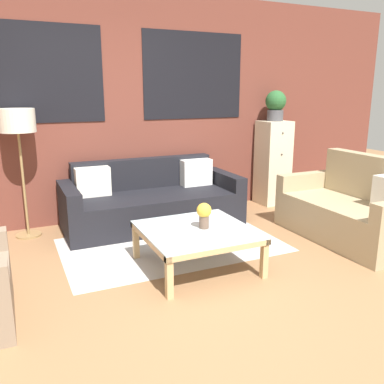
# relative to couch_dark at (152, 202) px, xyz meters

# --- Properties ---
(ground_plane) EXTENTS (16.00, 16.00, 0.00)m
(ground_plane) POSITION_rel_couch_dark_xyz_m (-0.18, -1.95, -0.28)
(ground_plane) COLOR #8E6642
(wall_back_brick) EXTENTS (8.40, 0.09, 2.80)m
(wall_back_brick) POSITION_rel_couch_dark_xyz_m (-0.18, 0.49, 1.13)
(wall_back_brick) COLOR brown
(wall_back_brick) RESTS_ON ground_plane
(rug) EXTENTS (2.28, 1.40, 0.00)m
(rug) POSITION_rel_couch_dark_xyz_m (-0.04, -0.77, -0.28)
(rug) COLOR #BCB7B2
(rug) RESTS_ON ground_plane
(couch_dark) EXTENTS (2.13, 0.88, 0.78)m
(couch_dark) POSITION_rel_couch_dark_xyz_m (0.00, 0.00, 0.00)
(couch_dark) COLOR black
(couch_dark) RESTS_ON ground_plane
(settee_vintage) EXTENTS (0.80, 1.56, 0.92)m
(settee_vintage) POSITION_rel_couch_dark_xyz_m (1.85, -1.40, 0.03)
(settee_vintage) COLOR tan
(settee_vintage) RESTS_ON ground_plane
(coffee_table) EXTENTS (0.97, 0.97, 0.38)m
(coffee_table) POSITION_rel_couch_dark_xyz_m (-0.04, -1.38, 0.05)
(coffee_table) COLOR silver
(coffee_table) RESTS_ON ground_plane
(floor_lamp) EXTENTS (0.38, 0.38, 1.43)m
(floor_lamp) POSITION_rel_couch_dark_xyz_m (-1.43, 0.19, 0.96)
(floor_lamp) COLOR olive
(floor_lamp) RESTS_ON ground_plane
(drawer_cabinet) EXTENTS (0.40, 0.41, 1.20)m
(drawer_cabinet) POSITION_rel_couch_dark_xyz_m (1.93, 0.21, 0.32)
(drawer_cabinet) COLOR beige
(drawer_cabinet) RESTS_ON ground_plane
(potted_plant) EXTENTS (0.29, 0.29, 0.42)m
(potted_plant) POSITION_rel_couch_dark_xyz_m (1.93, 0.21, 1.15)
(potted_plant) COLOR #47474C
(potted_plant) RESTS_ON drawer_cabinet
(flower_vase) EXTENTS (0.14, 0.14, 0.24)m
(flower_vase) POSITION_rel_couch_dark_xyz_m (0.03, -1.39, 0.24)
(flower_vase) COLOR brown
(flower_vase) RESTS_ON coffee_table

